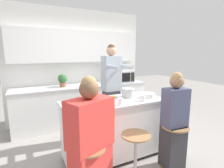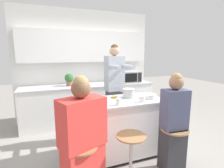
{
  "view_description": "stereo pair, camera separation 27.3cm",
  "coord_description": "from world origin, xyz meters",
  "views": [
    {
      "loc": [
        -1.2,
        -2.34,
        1.67
      ],
      "look_at": [
        0.0,
        0.07,
        1.19
      ],
      "focal_mm": 28.0,
      "sensor_mm": 36.0,
      "label": 1
    },
    {
      "loc": [
        -0.95,
        -2.45,
        1.67
      ],
      "look_at": [
        0.0,
        0.07,
        1.19
      ],
      "focal_mm": 28.0,
      "sensor_mm": 36.0,
      "label": 2
    }
  ],
  "objects": [
    {
      "name": "person_cooking",
      "position": [
        0.25,
        0.58,
        0.92
      ],
      "size": [
        0.38,
        0.6,
        1.83
      ],
      "rotation": [
        0.0,
        0.0,
        0.07
      ],
      "color": "#383842",
      "rests_on": "ground_plane"
    },
    {
      "name": "person_wrapped_blanket",
      "position": [
        -0.62,
        -0.63,
        0.68
      ],
      "size": [
        0.56,
        0.44,
        1.44
      ],
      "rotation": [
        0.0,
        0.0,
        0.37
      ],
      "color": "red",
      "rests_on": "ground_plane"
    },
    {
      "name": "coffee_cup_near",
      "position": [
        0.38,
        -0.23,
        0.98
      ],
      "size": [
        0.11,
        0.07,
        0.09
      ],
      "color": "white",
      "rests_on": "kitchen_island"
    },
    {
      "name": "banana_bunch",
      "position": [
        0.06,
        0.16,
        0.96
      ],
      "size": [
        0.14,
        0.1,
        0.05
      ],
      "color": "yellow",
      "rests_on": "kitchen_island"
    },
    {
      "name": "coffee_cup_far",
      "position": [
        -0.02,
        -0.24,
        0.99
      ],
      "size": [
        0.1,
        0.07,
        0.1
      ],
      "color": "white",
      "rests_on": "kitchen_island"
    },
    {
      "name": "fruit_bowl",
      "position": [
        -0.23,
        -0.01,
        0.97
      ],
      "size": [
        0.22,
        0.22,
        0.07
      ],
      "color": "white",
      "rests_on": "kitchen_island"
    },
    {
      "name": "potted_plant",
      "position": [
        -0.47,
        1.58,
        1.08
      ],
      "size": [
        0.2,
        0.2,
        0.28
      ],
      "color": "#93563D",
      "rests_on": "back_counter"
    },
    {
      "name": "ground_plane",
      "position": [
        0.0,
        0.0,
        0.0
      ],
      "size": [
        16.0,
        16.0,
        0.0
      ],
      "primitive_type": "plane",
      "color": "gray"
    },
    {
      "name": "person_seated_near",
      "position": [
        0.64,
        -0.63,
        0.66
      ],
      "size": [
        0.35,
        0.29,
        1.41
      ],
      "rotation": [
        0.0,
        0.0,
        -0.09
      ],
      "color": "#333338",
      "rests_on": "ground_plane"
    },
    {
      "name": "cooking_pot",
      "position": [
        0.29,
        0.07,
        1.01
      ],
      "size": [
        0.29,
        0.2,
        0.15
      ],
      "color": "#B7BABC",
      "rests_on": "kitchen_island"
    },
    {
      "name": "wall_back",
      "position": [
        0.0,
        1.91,
        1.54
      ],
      "size": [
        3.36,
        0.22,
        2.7
      ],
      "color": "silver",
      "rests_on": "ground_plane"
    },
    {
      "name": "bar_stool_center",
      "position": [
        0.0,
        -0.62,
        0.36
      ],
      "size": [
        0.38,
        0.38,
        0.64
      ],
      "color": "#997047",
      "rests_on": "ground_plane"
    },
    {
      "name": "kitchen_island",
      "position": [
        0.0,
        0.0,
        0.47
      ],
      "size": [
        1.61,
        0.69,
        0.94
      ],
      "color": "black",
      "rests_on": "ground_plane"
    },
    {
      "name": "mixing_bowl_steel",
      "position": [
        0.59,
        -0.09,
        0.98
      ],
      "size": [
        0.22,
        0.22,
        0.08
      ],
      "color": "white",
      "rests_on": "kitchen_island"
    },
    {
      "name": "back_counter",
      "position": [
        0.0,
        1.58,
        0.46
      ],
      "size": [
        3.12,
        0.68,
        0.92
      ],
      "color": "white",
      "rests_on": "ground_plane"
    },
    {
      "name": "microwave",
      "position": [
        1.04,
        1.53,
        1.07
      ],
      "size": [
        0.55,
        0.35,
        0.29
      ],
      "color": "#B2B5B7",
      "rests_on": "back_counter"
    },
    {
      "name": "bar_stool_rightmost",
      "position": [
        0.64,
        -0.66,
        0.36
      ],
      "size": [
        0.38,
        0.38,
        0.64
      ],
      "color": "#997047",
      "rests_on": "ground_plane"
    }
  ]
}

